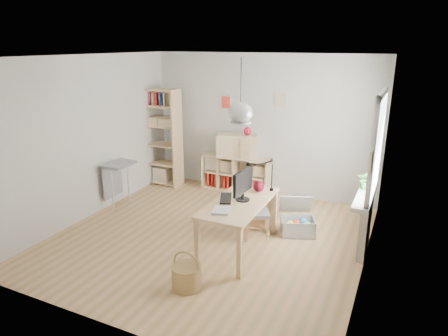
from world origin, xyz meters
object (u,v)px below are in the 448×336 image
at_px(chair, 256,209).
at_px(storage_chest, 298,223).
at_px(drawer_chest, 237,146).
at_px(monitor, 243,184).
at_px(desk, 239,207).
at_px(tall_bookshelf, 161,133).
at_px(cube_shelf, 236,176).

bearing_deg(chair, storage_chest, 7.83).
height_order(chair, drawer_chest, drawer_chest).
relative_size(monitor, drawer_chest, 0.65).
xyz_separation_m(desk, drawer_chest, (-0.98, 2.19, 0.29)).
bearing_deg(storage_chest, tall_bookshelf, 138.58).
xyz_separation_m(desk, tall_bookshelf, (-2.59, 1.95, 0.43)).
relative_size(tall_bookshelf, drawer_chest, 2.54).
bearing_deg(monitor, tall_bookshelf, 148.24).
height_order(cube_shelf, chair, chair).
bearing_deg(cube_shelf, drawer_chest, -42.44).
xyz_separation_m(cube_shelf, tall_bookshelf, (-1.56, -0.28, 0.79)).
height_order(desk, drawer_chest, drawer_chest).
distance_m(tall_bookshelf, monitor, 3.23).
bearing_deg(storage_chest, chair, -170.37).
bearing_deg(tall_bookshelf, desk, -37.01).
relative_size(desk, chair, 1.92).
relative_size(chair, drawer_chest, 1.00).
bearing_deg(monitor, drawer_chest, 119.33).
xyz_separation_m(tall_bookshelf, storage_chest, (3.22, -1.08, -0.91)).
distance_m(desk, cube_shelf, 2.48).
bearing_deg(drawer_chest, cube_shelf, 120.46).
xyz_separation_m(cube_shelf, monitor, (1.05, -2.18, 0.70)).
distance_m(tall_bookshelf, storage_chest, 3.52).
height_order(cube_shelf, storage_chest, cube_shelf).
bearing_deg(chair, tall_bookshelf, 126.83).
relative_size(storage_chest, drawer_chest, 0.93).
distance_m(desk, chair, 0.55).
distance_m(chair, monitor, 0.71).
height_order(cube_shelf, drawer_chest, drawer_chest).
xyz_separation_m(chair, storage_chest, (0.57, 0.36, -0.27)).
xyz_separation_m(desk, cube_shelf, (-1.02, 2.23, -0.36)).
distance_m(cube_shelf, storage_chest, 2.15).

